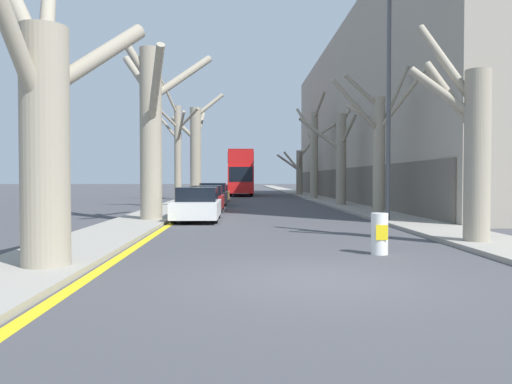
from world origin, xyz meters
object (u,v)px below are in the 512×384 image
(street_tree_right_4, at_px, (299,170))
(traffic_bollard, at_px, (379,234))
(parked_car_0, at_px, (197,205))
(parked_car_3, at_px, (217,193))
(double_decker_bus, at_px, (241,171))
(street_tree_right_0, at_px, (472,145))
(street_tree_right_1, at_px, (379,144))
(street_tree_left_0, at_px, (43,117))
(parked_car_2, at_px, (213,195))
(parked_car_1, at_px, (207,199))
(street_tree_left_3, at_px, (196,149))
(lamp_post, at_px, (386,93))
(street_tree_left_1, at_px, (152,124))
(street_tree_left_2, at_px, (177,149))
(street_tree_right_2, at_px, (341,155))
(street_tree_right_3, at_px, (315,150))

(street_tree_right_4, relative_size, traffic_bollard, 6.50)
(parked_car_0, height_order, parked_car_3, parked_car_0)
(double_decker_bus, height_order, parked_car_0, double_decker_bus)
(street_tree_right_0, height_order, street_tree_right_4, street_tree_right_4)
(street_tree_right_1, bearing_deg, traffic_bollard, -105.46)
(street_tree_right_0, xyz_separation_m, parked_car_3, (-7.85, 25.40, -2.01))
(street_tree_left_0, distance_m, street_tree_right_4, 42.97)
(parked_car_2, distance_m, traffic_bollard, 21.86)
(street_tree_right_1, bearing_deg, parked_car_1, 147.53)
(street_tree_left_3, bearing_deg, street_tree_right_1, -62.46)
(parked_car_2, distance_m, lamp_post, 15.88)
(street_tree_right_4, xyz_separation_m, parked_car_3, (-7.85, -13.07, -2.06))
(street_tree_left_1, xyz_separation_m, double_decker_bus, (3.62, 31.47, -1.37))
(street_tree_right_0, relative_size, parked_car_3, 1.45)
(street_tree_left_0, relative_size, street_tree_right_4, 1.10)
(street_tree_right_1, distance_m, street_tree_right_4, 29.49)
(street_tree_right_0, height_order, parked_car_1, street_tree_right_0)
(street_tree_left_2, bearing_deg, street_tree_left_0, -89.67)
(parked_car_2, bearing_deg, street_tree_left_2, -132.47)
(street_tree_right_2, distance_m, parked_car_3, 11.00)
(parked_car_2, bearing_deg, street_tree_left_0, -94.76)
(street_tree_right_4, bearing_deg, street_tree_right_0, -89.99)
(street_tree_right_3, xyz_separation_m, parked_car_0, (-7.93, -20.31, -3.42))
(parked_car_0, bearing_deg, parked_car_3, 90.00)
(street_tree_left_1, distance_m, street_tree_left_3, 20.25)
(street_tree_left_2, xyz_separation_m, lamp_post, (9.53, -11.07, 1.55))
(street_tree_right_1, bearing_deg, street_tree_right_4, 90.10)
(street_tree_right_2, distance_m, traffic_bollard, 20.45)
(street_tree_left_1, bearing_deg, parked_car_2, 81.84)
(street_tree_right_2, relative_size, parked_car_2, 1.74)
(street_tree_left_3, xyz_separation_m, traffic_bollard, (6.79, -29.13, -3.69))
(street_tree_right_0, distance_m, parked_car_3, 26.67)
(lamp_post, bearing_deg, street_tree_right_3, 88.82)
(street_tree_right_0, distance_m, street_tree_right_1, 9.02)
(parked_car_0, distance_m, traffic_bollard, 10.64)
(street_tree_right_3, xyz_separation_m, double_decker_bus, (-6.09, 10.65, -1.52))
(parked_car_1, distance_m, parked_car_3, 11.38)
(street_tree_right_4, relative_size, double_decker_bus, 0.60)
(street_tree_right_2, bearing_deg, street_tree_left_2, -174.55)
(street_tree_left_2, distance_m, parked_car_2, 4.15)
(street_tree_left_0, relative_size, street_tree_left_2, 0.88)
(street_tree_left_2, xyz_separation_m, parked_car_2, (2.04, 2.23, -2.84))
(street_tree_right_3, xyz_separation_m, parked_car_2, (-7.93, -8.43, -3.39))
(parked_car_0, distance_m, parked_car_3, 17.54)
(street_tree_right_3, height_order, lamp_post, lamp_post)
(lamp_post, bearing_deg, street_tree_left_1, 174.44)
(street_tree_left_2, relative_size, street_tree_right_1, 1.13)
(street_tree_right_0, relative_size, traffic_bollard, 6.39)
(street_tree_left_1, xyz_separation_m, traffic_bollard, (6.76, -8.88, -3.45))
(parked_car_2, relative_size, parked_car_3, 0.93)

